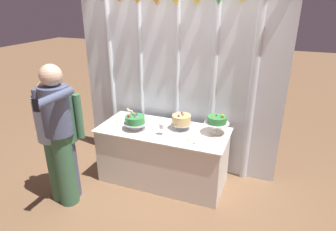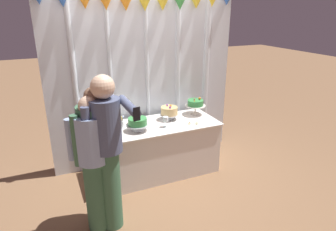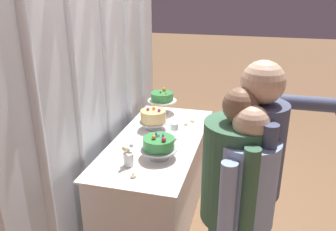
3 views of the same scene
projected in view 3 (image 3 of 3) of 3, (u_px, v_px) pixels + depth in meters
ground_plane at (168, 211)px, 3.38m from camera, size 24.00×24.00×0.00m
draped_curtain at (104, 61)px, 3.03m from camera, size 2.84×0.15×2.71m
cake_table at (158, 176)px, 3.26m from camera, size 1.68×0.76×0.76m
cake_display_leftmost at (159, 144)px, 2.75m from camera, size 0.30×0.30×0.23m
cake_display_center at (153, 117)px, 3.30m from camera, size 0.27×0.27×0.22m
cake_display_rightmost at (162, 98)px, 3.70m from camera, size 0.31×0.31×0.26m
wine_glass at (174, 127)px, 3.10m from camera, size 0.07×0.07×0.15m
flower_vase at (128, 157)px, 2.65m from camera, size 0.11×0.09×0.18m
tealight_far_left at (133, 176)px, 2.51m from camera, size 0.04×0.04×0.04m
tealight_near_left at (186, 124)px, 3.44m from camera, size 0.05×0.05×0.03m
tealight_near_right at (192, 121)px, 3.51m from camera, size 0.05×0.05×0.04m
guest_man_dark_suit at (232, 207)px, 2.04m from camera, size 0.51×0.48×1.58m
guest_man_pink_jacket at (242, 220)px, 1.97m from camera, size 0.46×0.44×1.51m
guest_girl_blue_dress at (254, 186)px, 2.04m from camera, size 0.46×0.63×1.71m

